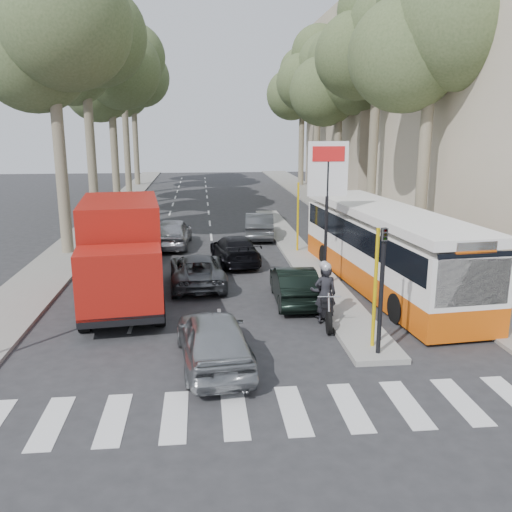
% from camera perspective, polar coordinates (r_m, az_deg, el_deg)
% --- Properties ---
extents(ground, '(120.00, 120.00, 0.00)m').
position_cam_1_polar(ground, '(16.02, -0.30, -8.99)').
color(ground, '#28282B').
rests_on(ground, ground).
extents(sidewalk_right, '(3.20, 70.00, 0.12)m').
position_cam_1_polar(sidewalk_right, '(41.43, 8.28, 4.94)').
color(sidewalk_right, gray).
rests_on(sidewalk_right, ground).
extents(median_left, '(2.40, 64.00, 0.12)m').
position_cam_1_polar(median_left, '(43.67, -14.47, 5.09)').
color(median_left, gray).
rests_on(median_left, ground).
extents(traffic_island, '(1.50, 26.00, 0.16)m').
position_cam_1_polar(traffic_island, '(26.85, 4.36, 0.44)').
color(traffic_island, gray).
rests_on(traffic_island, ground).
extents(building_far, '(11.00, 20.00, 16.00)m').
position_cam_1_polar(building_far, '(51.62, 13.82, 15.21)').
color(building_far, '#B7A88E').
rests_on(building_far, ground).
extents(billboard, '(1.50, 12.10, 5.60)m').
position_cam_1_polar(billboard, '(20.42, 7.49, 6.56)').
color(billboard, yellow).
rests_on(billboard, ground).
extents(traffic_light_island, '(0.16, 0.41, 3.60)m').
position_cam_1_polar(traffic_light_island, '(14.50, 13.17, -1.42)').
color(traffic_light_island, black).
rests_on(traffic_light_island, ground).
extents(tree_l_a, '(7.40, 7.20, 14.10)m').
position_cam_1_polar(tree_l_a, '(27.94, -20.58, 21.45)').
color(tree_l_a, '#6B604C').
rests_on(tree_l_a, ground).
extents(tree_l_b, '(7.40, 7.20, 14.88)m').
position_cam_1_polar(tree_l_b, '(35.80, -17.47, 20.86)').
color(tree_l_b, '#6B604C').
rests_on(tree_l_b, ground).
extents(tree_l_c, '(7.40, 7.20, 13.71)m').
position_cam_1_polar(tree_l_c, '(43.49, -14.95, 18.23)').
color(tree_l_c, '#6B604C').
rests_on(tree_l_c, ground).
extents(tree_l_d, '(7.40, 7.20, 15.66)m').
position_cam_1_polar(tree_l_d, '(51.56, -13.76, 19.41)').
color(tree_l_d, '#6B604C').
rests_on(tree_l_d, ground).
extents(tree_l_e, '(7.40, 7.20, 14.49)m').
position_cam_1_polar(tree_l_e, '(59.39, -12.73, 17.63)').
color(tree_l_e, '#6B604C').
rests_on(tree_l_e, ground).
extents(tree_r_a, '(7.40, 7.20, 14.10)m').
position_cam_1_polar(tree_r_a, '(27.32, 18.33, 21.82)').
color(tree_r_a, '#6B604C').
rests_on(tree_r_a, ground).
extents(tree_r_b, '(7.40, 7.20, 15.27)m').
position_cam_1_polar(tree_r_b, '(34.93, 12.96, 21.89)').
color(tree_r_b, '#6B604C').
rests_on(tree_r_b, ground).
extents(tree_r_c, '(7.40, 7.20, 13.32)m').
position_cam_1_polar(tree_r_c, '(42.31, 8.96, 18.18)').
color(tree_r_c, '#6B604C').
rests_on(tree_r_c, ground).
extents(tree_r_d, '(7.40, 7.20, 14.88)m').
position_cam_1_polar(tree_r_d, '(50.22, 6.72, 19.06)').
color(tree_r_d, '#6B604C').
rests_on(tree_r_d, ground).
extents(tree_r_e, '(7.40, 7.20, 14.10)m').
position_cam_1_polar(tree_r_e, '(57.99, 5.03, 17.66)').
color(tree_r_e, '#6B604C').
rests_on(tree_r_e, ground).
extents(silver_hatchback, '(2.20, 4.50, 1.48)m').
position_cam_1_polar(silver_hatchback, '(14.32, -4.47, -8.65)').
color(silver_hatchback, '#95999C').
rests_on(silver_hatchback, ground).
extents(dark_hatchback, '(1.48, 3.99, 1.30)m').
position_cam_1_polar(dark_hatchback, '(19.32, 4.03, -3.01)').
color(dark_hatchback, black).
rests_on(dark_hatchback, ground).
extents(queue_car_a, '(2.31, 4.58, 1.24)m').
position_cam_1_polar(queue_car_a, '(21.46, -6.22, -1.46)').
color(queue_car_a, '#474A4E').
rests_on(queue_car_a, ground).
extents(queue_car_b, '(2.34, 4.59, 1.27)m').
position_cam_1_polar(queue_car_b, '(24.81, -2.26, 0.70)').
color(queue_car_b, black).
rests_on(queue_car_b, ground).
extents(queue_car_c, '(2.04, 4.54, 1.51)m').
position_cam_1_polar(queue_car_c, '(28.46, -8.78, 2.46)').
color(queue_car_c, '#97989E').
rests_on(queue_car_c, ground).
extents(queue_car_d, '(1.95, 4.47, 1.43)m').
position_cam_1_polar(queue_car_d, '(30.40, 0.36, 3.24)').
color(queue_car_d, '#43464A').
rests_on(queue_car_d, ground).
extents(queue_car_e, '(1.78, 4.07, 1.16)m').
position_cam_1_polar(queue_car_e, '(26.46, -11.79, 1.11)').
color(queue_car_e, black).
rests_on(queue_car_e, ground).
extents(red_truck, '(3.30, 7.03, 3.62)m').
position_cam_1_polar(red_truck, '(19.36, -14.01, 0.51)').
color(red_truck, black).
rests_on(red_truck, ground).
extents(city_bus, '(3.65, 12.07, 3.13)m').
position_cam_1_polar(city_bus, '(21.42, 13.38, 1.05)').
color(city_bus, '#D8540C').
rests_on(city_bus, ground).
extents(motorcycle, '(0.89, 2.39, 2.03)m').
position_cam_1_polar(motorcycle, '(17.42, 7.21, -4.00)').
color(motorcycle, black).
rests_on(motorcycle, ground).
extents(pedestrian_near, '(0.99, 0.89, 1.54)m').
position_cam_1_polar(pedestrian_near, '(26.14, 16.19, 1.40)').
color(pedestrian_near, '#342C43').
rests_on(pedestrian_near, sidewalk_right).
extents(pedestrian_far, '(1.26, 0.97, 1.79)m').
position_cam_1_polar(pedestrian_far, '(28.00, 12.76, 2.64)').
color(pedestrian_far, '#706554').
rests_on(pedestrian_far, sidewalk_right).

